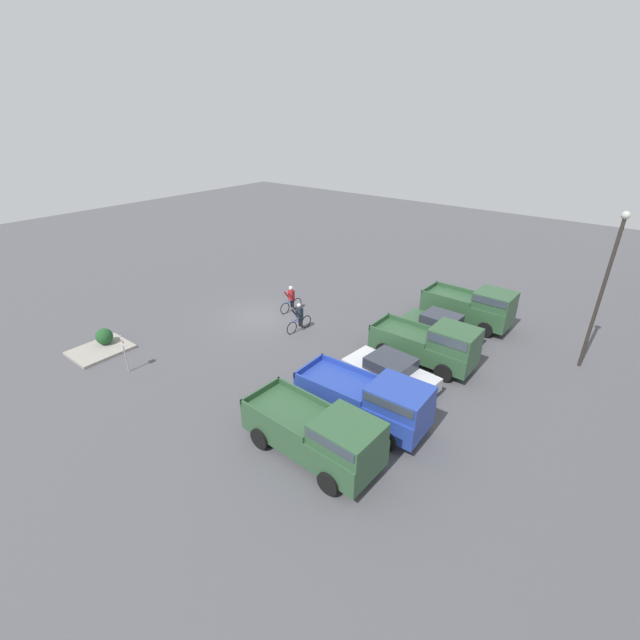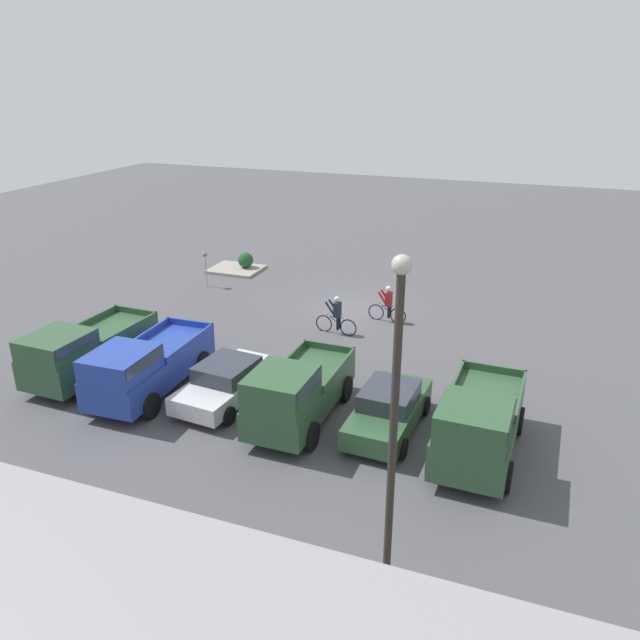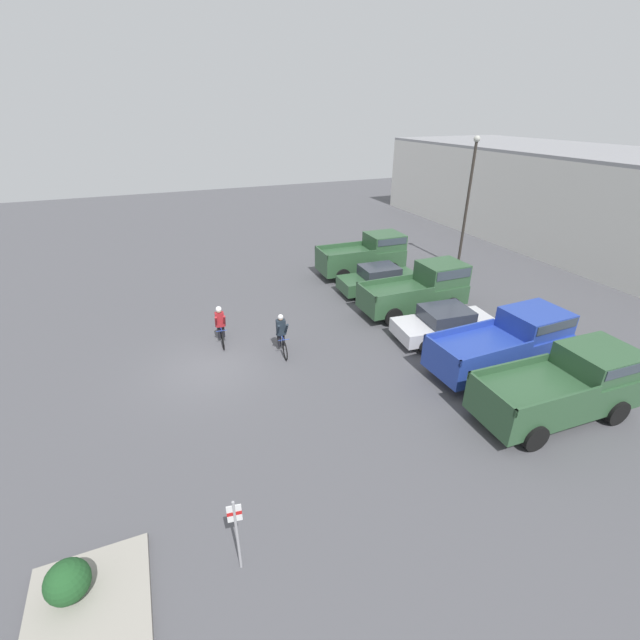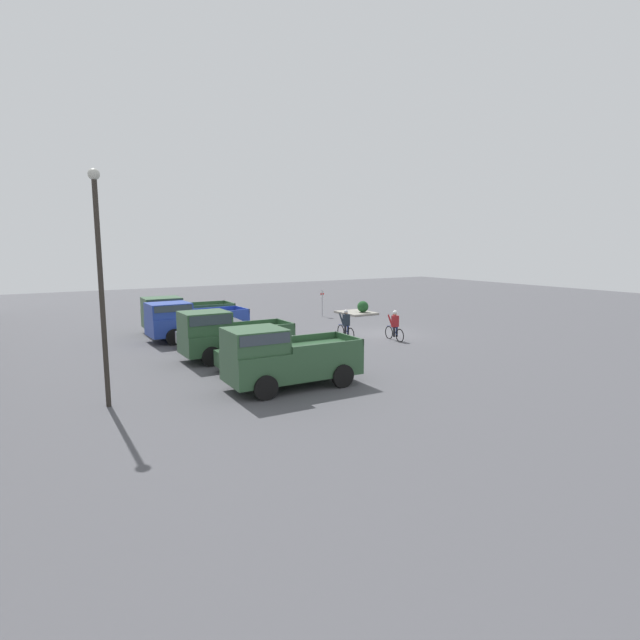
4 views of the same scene
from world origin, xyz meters
The scene contains 13 objects.
ground_plane centered at (0.00, 0.00, 0.00)m, with size 80.00×80.00×0.00m, color #4C4C51.
pickup_truck_0 centered at (-6.98, 10.40, 1.20)m, with size 2.35×5.07×2.33m.
sedan_0 centered at (-4.19, 9.66, 0.72)m, with size 2.05×4.33×1.46m.
pickup_truck_1 centered at (-1.39, 10.45, 1.19)m, with size 2.18×5.15×2.30m.
sedan_1 centered at (1.41, 9.74, 0.70)m, with size 2.33×4.44×1.41m.
pickup_truck_2 centered at (4.20, 10.45, 1.13)m, with size 2.32×5.50×2.16m.
pickup_truck_3 centered at (7.02, 10.10, 1.14)m, with size 2.39×5.36×2.17m.
cyclist_0 centered at (-0.14, 2.94, 0.82)m, with size 1.90×0.49×1.71m.
cyclist_1 centered at (-1.82, 0.81, 0.84)m, with size 1.79×0.49×1.70m.
fire_lane_sign centered at (8.28, -0.68, 1.22)m, with size 0.06×0.30×2.00m.
lamppost centered at (-5.87, 16.29, 4.39)m, with size 0.36×0.36×7.59m.
curb_island centered at (8.16, -3.68, 0.07)m, with size 2.80×2.31×0.15m, color gray.
shrub centered at (7.69, -3.98, 0.58)m, with size 0.86×0.86×0.86m.
Camera 1 is at (16.24, 17.41, 11.34)m, focal length 24.00 mm.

